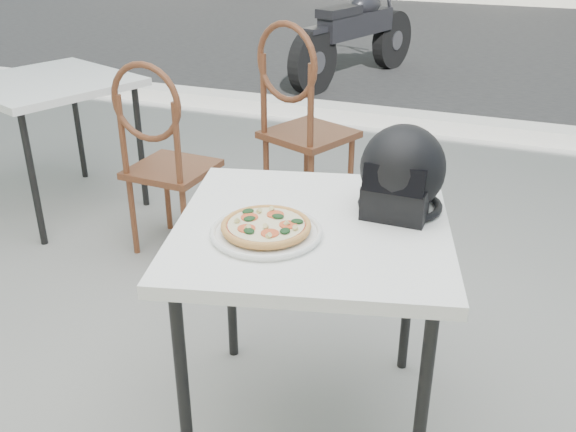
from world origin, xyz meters
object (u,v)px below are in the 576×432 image
(helmet, at_px, (402,174))
(cafe_chair_main, at_px, (300,113))
(cafe_chair_side, at_px, (162,150))
(pizza, at_px, (266,226))
(cafe_table_side, at_px, (48,92))
(cafe_table_main, at_px, (312,243))
(motorcycle, at_px, (356,36))
(plate, at_px, (266,232))

(helmet, distance_m, cafe_chair_main, 1.64)
(cafe_chair_side, bearing_deg, pizza, 136.93)
(cafe_table_side, xyz_separation_m, cafe_chair_side, (0.90, -0.27, -0.14))
(cafe_table_main, height_order, cafe_chair_main, cafe_chair_main)
(cafe_table_main, bearing_deg, helmet, 40.65)
(pizza, bearing_deg, helmet, 44.43)
(cafe_table_main, relative_size, helmet, 3.56)
(cafe_chair_main, bearing_deg, motorcycle, -57.05)
(helmet, height_order, cafe_chair_main, cafe_chair_main)
(plate, height_order, helmet, helmet)
(cafe_table_main, bearing_deg, pizza, -128.61)
(plate, relative_size, cafe_chair_main, 0.35)
(cafe_table_main, bearing_deg, motorcycle, 103.94)
(helmet, bearing_deg, cafe_chair_main, 122.42)
(cafe_chair_main, xyz_separation_m, motorcycle, (-0.61, 3.38, -0.18))
(cafe_chair_side, bearing_deg, helmet, 154.47)
(cafe_table_main, relative_size, pizza, 3.62)
(cafe_table_main, relative_size, plate, 2.52)
(plate, xyz_separation_m, helmet, (0.33, 0.32, 0.11))
(cafe_table_main, xyz_separation_m, cafe_chair_main, (-0.62, 1.57, -0.08))
(cafe_chair_main, distance_m, motorcycle, 3.44)
(plate, xyz_separation_m, cafe_chair_main, (-0.52, 1.70, -0.16))
(cafe_table_main, bearing_deg, plate, -128.57)
(cafe_chair_main, distance_m, cafe_chair_side, 0.82)
(motorcycle, bearing_deg, pizza, -59.40)
(cafe_table_main, height_order, plate, plate)
(cafe_table_main, distance_m, cafe_table_side, 2.34)
(helmet, relative_size, motorcycle, 0.14)
(cafe_table_main, height_order, cafe_table_side, cafe_table_main)
(helmet, bearing_deg, plate, -134.74)
(helmet, distance_m, cafe_table_side, 2.46)
(plate, relative_size, helmet, 1.41)
(cafe_table_side, bearing_deg, cafe_chair_main, 15.21)
(pizza, xyz_separation_m, cafe_chair_main, (-0.52, 1.70, -0.19))
(plate, distance_m, cafe_chair_side, 1.48)
(plate, distance_m, cafe_chair_main, 1.78)
(cafe_chair_main, bearing_deg, cafe_chair_side, 75.38)
(cafe_table_main, xyz_separation_m, plate, (-0.10, -0.13, 0.08))
(pizza, bearing_deg, cafe_chair_side, 134.02)
(pizza, height_order, cafe_chair_main, cafe_chair_main)
(pizza, height_order, motorcycle, motorcycle)
(cafe_chair_main, bearing_deg, cafe_table_main, 134.25)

